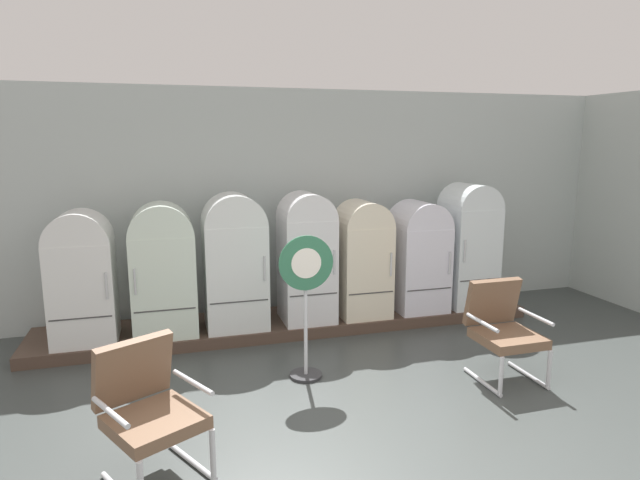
{
  "coord_description": "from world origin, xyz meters",
  "views": [
    {
      "loc": [
        -1.42,
        -3.11,
        2.29
      ],
      "look_at": [
        0.28,
        2.75,
        1.13
      ],
      "focal_mm": 30.07,
      "sensor_mm": 36.0,
      "label": 1
    }
  ],
  "objects_px": {
    "refrigerator_4": "(362,255)",
    "refrigerator_3": "(307,253)",
    "armchair_left": "(148,405)",
    "armchair_right": "(502,326)",
    "refrigerator_6": "(468,241)",
    "refrigerator_1": "(163,266)",
    "refrigerator_5": "(418,253)",
    "refrigerator_2": "(235,258)",
    "sign_stand": "(306,305)",
    "refrigerator_0": "(82,274)"
  },
  "relations": [
    {
      "from": "armchair_left",
      "to": "armchair_right",
      "type": "relative_size",
      "value": 1.0
    },
    {
      "from": "refrigerator_2",
      "to": "refrigerator_4",
      "type": "xyz_separation_m",
      "value": [
        1.56,
        0.0,
        -0.07
      ]
    },
    {
      "from": "armchair_left",
      "to": "refrigerator_6",
      "type": "bearing_deg",
      "value": 32.14
    },
    {
      "from": "refrigerator_5",
      "to": "refrigerator_6",
      "type": "distance_m",
      "value": 0.71
    },
    {
      "from": "refrigerator_0",
      "to": "refrigerator_4",
      "type": "xyz_separation_m",
      "value": [
        3.18,
        0.01,
        0.01
      ]
    },
    {
      "from": "refrigerator_4",
      "to": "refrigerator_3",
      "type": "bearing_deg",
      "value": 179.65
    },
    {
      "from": "refrigerator_1",
      "to": "refrigerator_2",
      "type": "xyz_separation_m",
      "value": [
        0.79,
        0.01,
        0.05
      ]
    },
    {
      "from": "refrigerator_5",
      "to": "refrigerator_6",
      "type": "height_order",
      "value": "refrigerator_6"
    },
    {
      "from": "refrigerator_5",
      "to": "armchair_left",
      "type": "relative_size",
      "value": 1.47
    },
    {
      "from": "armchair_left",
      "to": "armchair_right",
      "type": "height_order",
      "value": "same"
    },
    {
      "from": "refrigerator_1",
      "to": "armchair_right",
      "type": "distance_m",
      "value": 3.61
    },
    {
      "from": "refrigerator_1",
      "to": "refrigerator_2",
      "type": "bearing_deg",
      "value": 0.6
    },
    {
      "from": "refrigerator_4",
      "to": "armchair_right",
      "type": "xyz_separation_m",
      "value": [
        0.77,
        -1.78,
        -0.37
      ]
    },
    {
      "from": "refrigerator_0",
      "to": "sign_stand",
      "type": "xyz_separation_m",
      "value": [
        2.13,
        -1.27,
        -0.15
      ]
    },
    {
      "from": "refrigerator_1",
      "to": "refrigerator_3",
      "type": "bearing_deg",
      "value": 0.59
    },
    {
      "from": "refrigerator_4",
      "to": "armchair_right",
      "type": "relative_size",
      "value": 1.51
    },
    {
      "from": "refrigerator_0",
      "to": "armchair_left",
      "type": "height_order",
      "value": "refrigerator_0"
    },
    {
      "from": "refrigerator_0",
      "to": "refrigerator_6",
      "type": "relative_size",
      "value": 0.89
    },
    {
      "from": "refrigerator_2",
      "to": "armchair_right",
      "type": "bearing_deg",
      "value": -37.37
    },
    {
      "from": "armchair_left",
      "to": "armchair_right",
      "type": "bearing_deg",
      "value": 11.81
    },
    {
      "from": "refrigerator_3",
      "to": "refrigerator_5",
      "type": "distance_m",
      "value": 1.47
    },
    {
      "from": "refrigerator_1",
      "to": "refrigerator_5",
      "type": "height_order",
      "value": "refrigerator_1"
    },
    {
      "from": "refrigerator_5",
      "to": "armchair_right",
      "type": "bearing_deg",
      "value": -89.75
    },
    {
      "from": "refrigerator_3",
      "to": "refrigerator_4",
      "type": "height_order",
      "value": "refrigerator_3"
    },
    {
      "from": "sign_stand",
      "to": "refrigerator_2",
      "type": "bearing_deg",
      "value": 111.62
    },
    {
      "from": "refrigerator_2",
      "to": "refrigerator_4",
      "type": "bearing_deg",
      "value": 0.16
    },
    {
      "from": "refrigerator_4",
      "to": "refrigerator_6",
      "type": "relative_size",
      "value": 0.89
    },
    {
      "from": "refrigerator_6",
      "to": "armchair_right",
      "type": "xyz_separation_m",
      "value": [
        -0.7,
        -1.8,
        -0.47
      ]
    },
    {
      "from": "refrigerator_0",
      "to": "refrigerator_2",
      "type": "height_order",
      "value": "refrigerator_2"
    },
    {
      "from": "refrigerator_4",
      "to": "refrigerator_6",
      "type": "xyz_separation_m",
      "value": [
        1.47,
        0.01,
        0.09
      ]
    },
    {
      "from": "refrigerator_6",
      "to": "refrigerator_1",
      "type": "bearing_deg",
      "value": -179.6
    },
    {
      "from": "refrigerator_3",
      "to": "refrigerator_6",
      "type": "height_order",
      "value": "refrigerator_6"
    },
    {
      "from": "refrigerator_3",
      "to": "refrigerator_0",
      "type": "bearing_deg",
      "value": -179.61
    },
    {
      "from": "armchair_left",
      "to": "refrigerator_1",
      "type": "bearing_deg",
      "value": 87.1
    },
    {
      "from": "refrigerator_1",
      "to": "refrigerator_6",
      "type": "bearing_deg",
      "value": 0.4
    },
    {
      "from": "armchair_left",
      "to": "sign_stand",
      "type": "bearing_deg",
      "value": 39.74
    },
    {
      "from": "refrigerator_1",
      "to": "sign_stand",
      "type": "xyz_separation_m",
      "value": [
        1.3,
        -1.27,
        -0.18
      ]
    },
    {
      "from": "armchair_right",
      "to": "sign_stand",
      "type": "bearing_deg",
      "value": 164.6
    },
    {
      "from": "refrigerator_3",
      "to": "armchair_left",
      "type": "distance_m",
      "value": 3.07
    },
    {
      "from": "refrigerator_1",
      "to": "refrigerator_5",
      "type": "bearing_deg",
      "value": 0.56
    },
    {
      "from": "armchair_left",
      "to": "refrigerator_0",
      "type": "bearing_deg",
      "value": 106.07
    },
    {
      "from": "refrigerator_4",
      "to": "armchair_right",
      "type": "height_order",
      "value": "refrigerator_4"
    },
    {
      "from": "refrigerator_3",
      "to": "refrigerator_1",
      "type": "bearing_deg",
      "value": -179.41
    },
    {
      "from": "refrigerator_0",
      "to": "refrigerator_6",
      "type": "bearing_deg",
      "value": 0.33
    },
    {
      "from": "sign_stand",
      "to": "armchair_left",
      "type": "bearing_deg",
      "value": -140.26
    },
    {
      "from": "refrigerator_0",
      "to": "sign_stand",
      "type": "distance_m",
      "value": 2.48
    },
    {
      "from": "refrigerator_1",
      "to": "sign_stand",
      "type": "bearing_deg",
      "value": -44.39
    },
    {
      "from": "sign_stand",
      "to": "armchair_right",
      "type": "bearing_deg",
      "value": -15.4
    },
    {
      "from": "refrigerator_6",
      "to": "armchair_left",
      "type": "relative_size",
      "value": 1.69
    },
    {
      "from": "refrigerator_5",
      "to": "refrigerator_6",
      "type": "xyz_separation_m",
      "value": [
        0.7,
        -0.0,
        0.11
      ]
    }
  ]
}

